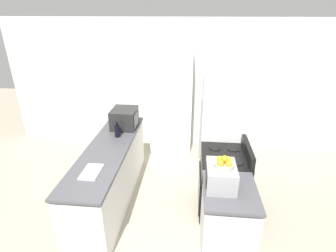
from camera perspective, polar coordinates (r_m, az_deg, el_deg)
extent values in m
cube|color=silver|center=(5.43, 1.57, 8.86)|extent=(7.00, 0.06, 2.60)
cube|color=silver|center=(4.13, -12.39, -10.54)|extent=(0.58, 2.31, 0.83)
cube|color=#4C4C51|center=(3.89, -13.00, -4.79)|extent=(0.60, 2.36, 0.04)
cube|color=silver|center=(3.36, 12.61, -20.00)|extent=(0.58, 0.72, 0.83)
cube|color=#4C4C51|center=(3.06, 13.42, -13.61)|extent=(0.60, 0.74, 0.04)
cube|color=silver|center=(5.24, 0.71, 5.09)|extent=(0.82, 0.49, 2.04)
sphere|color=#B2B2B7|center=(5.00, 0.00, 4.15)|extent=(0.03, 0.03, 0.03)
sphere|color=#B2B2B7|center=(5.00, 0.91, 4.12)|extent=(0.03, 0.03, 0.03)
cube|color=black|center=(3.92, 11.79, -11.91)|extent=(0.64, 0.74, 0.91)
cube|color=black|center=(3.96, 6.81, -13.13)|extent=(0.02, 0.65, 0.50)
cube|color=black|center=(3.69, 16.99, -5.20)|extent=(0.06, 0.70, 0.16)
cylinder|color=black|center=(3.51, 10.60, -7.49)|extent=(0.17, 0.17, 0.01)
cylinder|color=black|center=(3.82, 10.22, -4.71)|extent=(0.17, 0.17, 0.01)
cylinder|color=black|center=(3.54, 14.75, -7.59)|extent=(0.17, 0.17, 0.01)
cylinder|color=black|center=(3.85, 14.03, -4.82)|extent=(0.17, 0.17, 0.01)
cube|color=white|center=(4.37, 11.61, -1.05)|extent=(0.68, 0.74, 1.81)
cylinder|color=gray|center=(4.12, 7.04, -0.90)|extent=(0.02, 0.02, 1.00)
cube|color=black|center=(4.42, -9.48, 1.70)|extent=(0.40, 0.46, 0.32)
cube|color=black|center=(4.34, -7.01, 1.44)|extent=(0.01, 0.28, 0.23)
cylinder|color=black|center=(4.13, -10.99, -1.09)|extent=(0.09, 0.09, 0.19)
cylinder|color=black|center=(4.07, -11.14, 0.58)|extent=(0.03, 0.03, 0.07)
cube|color=#939399|center=(3.01, 11.45, -10.61)|extent=(0.32, 0.42, 0.26)
cube|color=black|center=(3.00, 8.27, -10.53)|extent=(0.01, 0.29, 0.15)
cylinder|color=#B2A893|center=(2.92, 12.07, -8.26)|extent=(0.22, 0.22, 0.05)
sphere|color=orange|center=(2.94, 12.91, -7.14)|extent=(0.07, 0.07, 0.07)
sphere|color=orange|center=(2.93, 11.21, -7.09)|extent=(0.07, 0.07, 0.07)
sphere|color=orange|center=(2.85, 11.36, -7.99)|extent=(0.07, 0.07, 0.07)
sphere|color=orange|center=(2.87, 13.10, -8.03)|extent=(0.07, 0.07, 0.07)
sphere|color=orange|center=(2.88, 12.20, -6.99)|extent=(0.07, 0.07, 0.07)
cube|color=silver|center=(3.37, -16.33, -9.53)|extent=(0.21, 0.34, 0.02)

